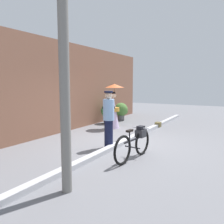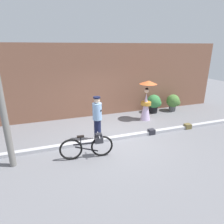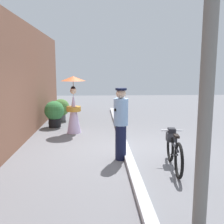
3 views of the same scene
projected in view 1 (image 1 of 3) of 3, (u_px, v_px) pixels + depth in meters
ground_plane at (124, 143)px, 7.52m from camera, size 30.00×30.00×0.00m
building_wall at (52, 87)px, 8.81m from camera, size 14.00×0.40×3.58m
sidewalk_curb at (124, 141)px, 7.51m from camera, size 14.00×0.20×0.12m
bicycle_near_officer at (135, 143)px, 5.94m from camera, size 1.71×0.48×0.81m
person_officer at (109, 118)px, 6.92m from camera, size 0.34×0.34×1.71m
person_with_parasol at (114, 106)px, 9.99m from camera, size 0.83×0.83×1.92m
potted_plant_by_door at (109, 112)px, 11.23m from camera, size 0.75×0.73×0.99m
potted_plant_small at (121, 110)px, 12.19m from camera, size 0.73×0.71×0.93m
backpack_on_pavement at (158, 124)px, 10.36m from camera, size 0.27×0.23×0.21m
backpack_spare at (143, 132)px, 8.81m from camera, size 0.26×0.22×0.21m
utility_pole at (64, 55)px, 3.88m from camera, size 0.18×0.18×4.80m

